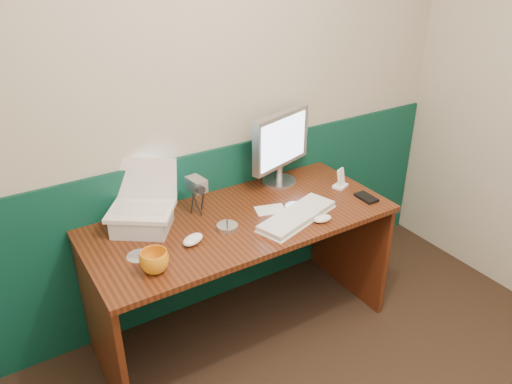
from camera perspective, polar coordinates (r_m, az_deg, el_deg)
back_wall at (r=2.65m, az=-7.70°, el=9.34°), size 3.50×0.04×2.50m
wainscot at (r=2.96m, az=-6.70°, el=-4.64°), size 3.48×0.02×1.00m
desk at (r=2.80m, az=-1.65°, el=-9.63°), size 1.60×0.70×0.75m
laptop_riser at (r=2.54m, az=-12.87°, el=-3.25°), size 0.35×0.34×0.09m
laptop at (r=2.46m, az=-13.29°, el=0.27°), size 0.39×0.37×0.26m
monitor at (r=2.87m, az=2.74°, el=5.05°), size 0.46×0.25×0.44m
keyboard at (r=2.59m, az=4.71°, el=-2.82°), size 0.50×0.29×0.03m
mouse_right at (r=2.58m, az=7.61°, el=-3.03°), size 0.11×0.07×0.03m
mouse_left at (r=2.40m, az=-7.22°, el=-5.41°), size 0.14×0.11×0.04m
mug at (r=2.23m, az=-11.53°, el=-7.80°), size 0.13×0.13×0.10m
camcorder at (r=2.61m, az=-6.75°, el=-0.42°), size 0.11×0.14×0.20m
cd_spindle at (r=2.50m, az=-3.30°, el=-3.99°), size 0.11×0.11×0.02m
cd_loose_a at (r=2.37m, az=-13.21°, el=-7.11°), size 0.12×0.12×0.00m
cd_loose_b at (r=2.71m, az=4.48°, el=-1.60°), size 0.11×0.11×0.00m
pen at (r=2.76m, az=6.82°, el=-1.13°), size 0.13×0.04×0.01m
papers at (r=2.67m, az=1.66°, el=-2.04°), size 0.18×0.15×0.00m
dock at (r=2.94m, az=9.60°, el=0.69°), size 0.10×0.09×0.02m
music_player at (r=2.92m, az=9.69°, el=1.70°), size 0.06×0.05×0.10m
pda at (r=2.84m, az=12.49°, el=-0.62°), size 0.08×0.13×0.02m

